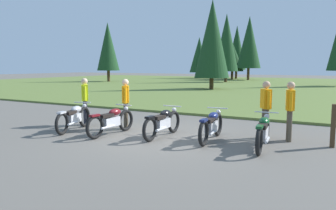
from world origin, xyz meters
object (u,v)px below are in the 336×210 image
Objects in this scene: motorcycle_black at (163,122)px; motorcycle_british_green at (263,132)px; motorcycle_silver at (74,117)px; trail_marker_post at (333,126)px; rider_in_hivis_vest at (290,108)px; rider_near_row_end at (266,106)px; motorcycle_maroon at (111,121)px; rider_with_back_turned at (85,98)px; rider_checking_bike at (126,101)px; motorcycle_navy at (212,125)px.

motorcycle_british_green is (2.92, 0.02, 0.00)m from motorcycle_black.
motorcycle_silver is 1.82× the size of trail_marker_post.
rider_in_hivis_vest is (6.38, 1.78, 0.51)m from motorcycle_silver.
motorcycle_british_green is at bearing 5.66° from motorcycle_silver.
rider_near_row_end is 1.82m from trail_marker_post.
motorcycle_maroon is 1.26× the size of rider_near_row_end.
rider_with_back_turned reaches higher than motorcycle_maroon.
rider_near_row_end is at bearing 172.63° from trail_marker_post.
motorcycle_black is at bearing -167.16° from trail_marker_post.
rider_near_row_end is (6.11, 0.86, 0.00)m from rider_with_back_turned.
rider_near_row_end reaches higher than motorcycle_british_green.
rider_checking_bike is at bearing -170.59° from rider_near_row_end.
motorcycle_navy is at bearing -1.92° from rider_with_back_turned.
rider_in_hivis_vest is at bearing 19.90° from motorcycle_black.
motorcycle_navy is 4.89m from rider_with_back_turned.
motorcycle_silver is 0.98× the size of motorcycle_maroon.
rider_in_hivis_vest and rider_with_back_turned have the same top height.
motorcycle_silver is 1.23× the size of rider_with_back_turned.
rider_in_hivis_vest is at bearing 69.48° from motorcycle_british_green.
rider_checking_bike is (-3.17, 0.29, 0.51)m from motorcycle_navy.
motorcycle_silver is 1.23× the size of rider_in_hivis_vest.
motorcycle_navy is 2.22m from rider_in_hivis_vest.
rider_checking_bike reaches higher than motorcycle_navy.
rider_with_back_turned is at bearing 178.08° from motorcycle_navy.
rider_checking_bike reaches higher than motorcycle_black.
motorcycle_navy and motorcycle_british_green have the same top height.
rider_in_hivis_vest reaches higher than motorcycle_maroon.
rider_checking_bike is (-4.65, 0.49, 0.51)m from motorcycle_british_green.
motorcycle_maroon and motorcycle_black have the same top height.
motorcycle_silver is 0.98× the size of motorcycle_british_green.
rider_checking_bike is at bearing 173.96° from motorcycle_british_green.
motorcycle_maroon is 1.26× the size of rider_in_hivis_vest.
motorcycle_navy is 1.26× the size of rider_checking_bike.
rider_in_hivis_vest reaches higher than motorcycle_silver.
rider_in_hivis_vest is at bearing 6.97° from rider_with_back_turned.
motorcycle_british_green is at bearing 6.65° from motorcycle_maroon.
rider_in_hivis_vest is 6.83m from rider_with_back_turned.
motorcycle_british_green is 1.26× the size of rider_with_back_turned.
trail_marker_post reaches higher than motorcycle_navy.
rider_near_row_end is at bearing 22.41° from motorcycle_maroon.
motorcycle_maroon is 1.00× the size of motorcycle_british_green.
rider_with_back_turned is at bearing 173.44° from motorcycle_black.
trail_marker_post is at bearing -10.34° from rider_in_hivis_vest.
rider_in_hivis_vest reaches higher than motorcycle_british_green.
rider_with_back_turned is at bearing 176.67° from motorcycle_british_green.
motorcycle_silver is 0.98× the size of motorcycle_navy.
motorcycle_black is at bearing -171.00° from motorcycle_navy.
rider_with_back_turned reaches higher than motorcycle_navy.
motorcycle_british_green is 1.85m from trail_marker_post.
motorcycle_silver is 7.65m from trail_marker_post.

